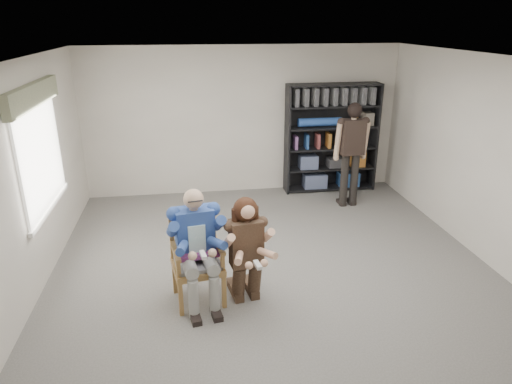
{
  "coord_description": "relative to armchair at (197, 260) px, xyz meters",
  "views": [
    {
      "loc": [
        -1.07,
        -5.06,
        3.23
      ],
      "look_at": [
        -0.2,
        0.6,
        1.05
      ],
      "focal_mm": 32.0,
      "sensor_mm": 36.0,
      "label": 1
    }
  ],
  "objects": [
    {
      "name": "room_shell",
      "position": [
        1.03,
        0.24,
        0.84
      ],
      "size": [
        6.0,
        7.0,
        2.8
      ],
      "primitive_type": null,
      "color": "beige",
      "rests_on": "ground"
    },
    {
      "name": "floor",
      "position": [
        1.03,
        0.24,
        -0.56
      ],
      "size": [
        6.0,
        7.0,
        0.01
      ],
      "primitive_type": "cube",
      "color": "#5F5D59",
      "rests_on": "ground"
    },
    {
      "name": "window_left",
      "position": [
        -1.92,
        1.24,
        1.07
      ],
      "size": [
        0.16,
        2.0,
        1.75
      ],
      "primitive_type": null,
      "color": "white",
      "rests_on": "room_shell"
    },
    {
      "name": "armchair",
      "position": [
        0.0,
        0.0,
        0.0
      ],
      "size": [
        0.73,
        0.71,
        1.11
      ],
      "primitive_type": null,
      "rotation": [
        0.0,
        0.0,
        0.16
      ],
      "color": "olive",
      "rests_on": "floor"
    },
    {
      "name": "seated_man",
      "position": [
        0.0,
        0.0,
        0.17
      ],
      "size": [
        0.75,
        0.95,
        1.44
      ],
      "primitive_type": null,
      "rotation": [
        0.0,
        0.0,
        0.16
      ],
      "color": "navy",
      "rests_on": "floor"
    },
    {
      "name": "kneeling_woman",
      "position": [
        0.58,
        -0.12,
        0.11
      ],
      "size": [
        0.69,
        0.96,
        1.32
      ],
      "primitive_type": null,
      "rotation": [
        0.0,
        0.0,
        0.16
      ],
      "color": "#362318",
      "rests_on": "floor"
    },
    {
      "name": "bookshelf",
      "position": [
        2.73,
        3.52,
        0.49
      ],
      "size": [
        1.8,
        0.38,
        2.1
      ],
      "primitive_type": null,
      "color": "black",
      "rests_on": "floor"
    },
    {
      "name": "standing_man",
      "position": [
        2.83,
        2.65,
        0.38
      ],
      "size": [
        0.6,
        0.35,
        1.88
      ],
      "primitive_type": null,
      "rotation": [
        0.0,
        0.0,
        0.05
      ],
      "color": "black",
      "rests_on": "floor"
    }
  ]
}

